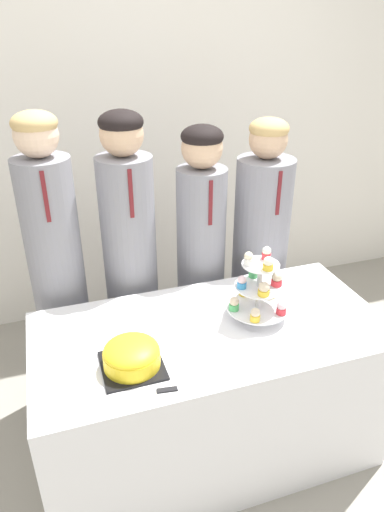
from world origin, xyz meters
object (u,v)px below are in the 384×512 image
Objects in this scene: cake_knife at (180,389)px; student_2 at (201,264)px; student_1 at (131,269)px; student_3 at (259,258)px; student_0 at (59,279)px; round_cake at (132,355)px; cupcake_stand at (259,288)px.

student_2 is at bearing 74.03° from cake_knife.
student_1 is (0.00, 0.84, 0.03)m from cake_knife.
student_1 is 1.05× the size of student_3.
student_2 is 0.99× the size of student_3.
student_0 is 1.07m from student_3.
student_2 is (0.37, 0.84, -0.00)m from cake_knife.
round_cake is 0.15× the size of student_1.
cake_knife is 0.17× the size of student_3.
student_3 is at bearing 0.00° from student_2.
student_2 is (0.51, 0.68, -0.06)m from round_cake.
student_2 is at bearing -0.00° from student_1.
student_0 is (-0.80, 0.53, -0.10)m from cupcake_stand.
student_3 reaches higher than cake_knife.
student_2 reaches higher than cake_knife.
student_0 reaches higher than cupcake_stand.
round_cake is at bearing -72.18° from student_0.
student_0 is at bearing -180.00° from student_3.
cupcake_stand is at bearing 42.95° from cake_knife.
student_2 is 0.34m from student_3.
student_1 is at bearing 130.03° from cupcake_stand.
student_1 reaches higher than round_cake.
student_2 reaches higher than round_cake.
student_1 reaches higher than student_3.
student_1 is at bearing 97.83° from cake_knife.
student_0 is at bearing 120.57° from cake_knife.
student_3 is at bearing 0.00° from student_0.
student_0 reaches higher than student_2.
cake_knife is at bearing -113.93° from student_2.
student_0 is at bearing 146.41° from cupcake_stand.
student_2 is (-0.07, 0.53, -0.14)m from cupcake_stand.
student_2 is (0.72, -0.00, -0.04)m from student_0.
cake_knife is at bearing -67.39° from student_0.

